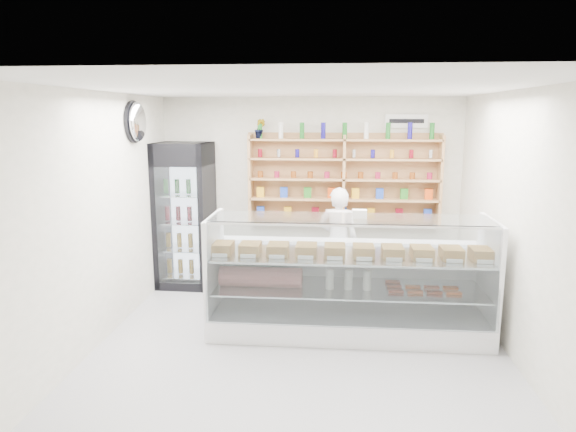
{
  "coord_description": "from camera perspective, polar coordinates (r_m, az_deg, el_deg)",
  "views": [
    {
      "loc": [
        0.34,
        -5.28,
        2.54
      ],
      "look_at": [
        -0.21,
        0.9,
        1.31
      ],
      "focal_mm": 32.0,
      "sensor_mm": 36.0,
      "label": 1
    }
  ],
  "objects": [
    {
      "name": "display_counter",
      "position": [
        6.16,
        6.64,
        -9.43
      ],
      "size": [
        3.22,
        0.96,
        1.4
      ],
      "color": "white",
      "rests_on": "floor"
    },
    {
      "name": "security_mirror",
      "position": [
        6.95,
        -16.38,
        10.0
      ],
      "size": [
        0.15,
        0.5,
        0.5
      ],
      "primitive_type": "ellipsoid",
      "color": "silver",
      "rests_on": "left_wall"
    },
    {
      "name": "shop_worker",
      "position": [
        7.34,
        5.6,
        -2.78
      ],
      "size": [
        0.63,
        0.48,
        1.55
      ],
      "primitive_type": "imported",
      "rotation": [
        0.0,
        0.0,
        2.93
      ],
      "color": "white",
      "rests_on": "floor"
    },
    {
      "name": "drinks_cooler",
      "position": [
        7.8,
        -11.36,
        0.14
      ],
      "size": [
        0.79,
        0.77,
        2.14
      ],
      "rotation": [
        0.0,
        0.0,
        -0.03
      ],
      "color": "black",
      "rests_on": "floor"
    },
    {
      "name": "room",
      "position": [
        5.41,
        1.34,
        -0.96
      ],
      "size": [
        5.0,
        5.0,
        5.0
      ],
      "color": "#9F9EA3",
      "rests_on": "ground"
    },
    {
      "name": "potted_plant",
      "position": [
        7.7,
        -3.15,
        9.67
      ],
      "size": [
        0.17,
        0.14,
        0.29
      ],
      "primitive_type": "imported",
      "rotation": [
        0.0,
        0.0,
        -0.05
      ],
      "color": "#1E6626",
      "rests_on": "wall_shelving"
    },
    {
      "name": "wall_sign",
      "position": [
        7.83,
        13.03,
        10.24
      ],
      "size": [
        0.62,
        0.03,
        0.2
      ],
      "primitive_type": "cube",
      "color": "white",
      "rests_on": "back_wall"
    },
    {
      "name": "wall_shelving",
      "position": [
        7.68,
        6.21,
        4.04
      ],
      "size": [
        2.84,
        0.28,
        1.33
      ],
      "color": "#AB8651",
      "rests_on": "back_wall"
    }
  ]
}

